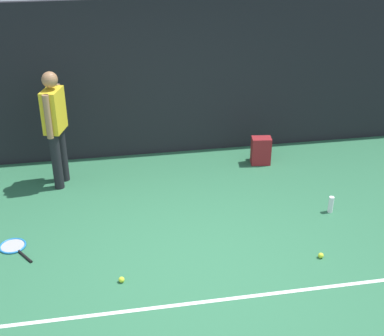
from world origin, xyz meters
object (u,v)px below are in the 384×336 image
(tennis_ball_mid_court, at_px, (321,255))
(tennis_ball_far_left, at_px, (122,280))
(water_bottle, at_px, (331,204))
(tennis_racket, at_px, (14,247))
(tennis_player, at_px, (55,123))
(backpack, at_px, (261,151))

(tennis_ball_mid_court, height_order, tennis_ball_far_left, same)
(tennis_ball_mid_court, relative_size, water_bottle, 0.29)
(tennis_racket, distance_m, tennis_ball_mid_court, 3.67)
(tennis_player, bearing_deg, tennis_ball_mid_court, -111.02)
(tennis_ball_mid_court, bearing_deg, tennis_racket, 166.76)
(tennis_player, height_order, tennis_ball_mid_court, tennis_player)
(backpack, bearing_deg, tennis_racket, 33.25)
(tennis_racket, height_order, water_bottle, water_bottle)
(tennis_ball_far_left, bearing_deg, tennis_ball_mid_court, 0.83)
(tennis_ball_mid_court, bearing_deg, tennis_ball_far_left, -179.17)
(tennis_racket, distance_m, water_bottle, 4.10)
(backpack, xyz_separation_m, water_bottle, (0.50, -1.59, -0.10))
(tennis_racket, relative_size, tennis_ball_mid_court, 9.17)
(water_bottle, bearing_deg, tennis_ball_far_left, -161.02)
(tennis_player, height_order, tennis_racket, tennis_player)
(tennis_player, xyz_separation_m, water_bottle, (3.57, -1.44, -0.85))
(tennis_racket, height_order, backpack, backpack)
(water_bottle, bearing_deg, tennis_racket, -178.54)
(backpack, relative_size, water_bottle, 1.91)
(tennis_player, bearing_deg, water_bottle, -94.99)
(tennis_racket, relative_size, backpack, 1.38)
(tennis_ball_far_left, xyz_separation_m, water_bottle, (2.85, 0.98, 0.08))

